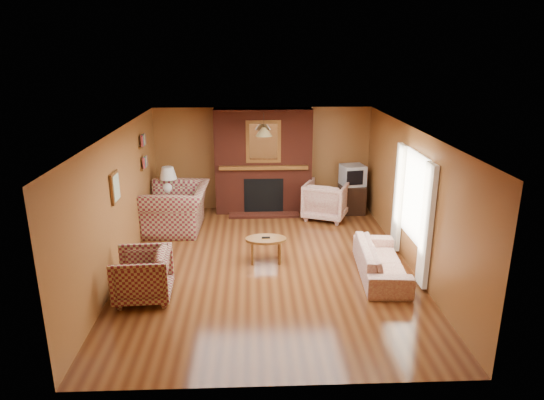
{
  "coord_description": "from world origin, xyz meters",
  "views": [
    {
      "loc": [
        -0.26,
        -7.89,
        3.7
      ],
      "look_at": [
        0.1,
        0.6,
        1.02
      ],
      "focal_mm": 32.0,
      "sensor_mm": 36.0,
      "label": 1
    }
  ],
  "objects_px": {
    "coffee_table": "(266,242)",
    "plaid_armchair": "(142,275)",
    "fireplace": "(263,162)",
    "side_table": "(170,207)",
    "floral_sofa": "(381,261)",
    "tv_stand": "(351,199)",
    "crt_tv": "(353,175)",
    "table_lamp": "(168,179)",
    "floral_armchair": "(326,200)",
    "plaid_loveseat": "(177,208)"
  },
  "relations": [
    {
      "from": "floral_sofa",
      "to": "table_lamp",
      "type": "xyz_separation_m",
      "value": [
        -4.0,
        2.95,
        0.67
      ]
    },
    {
      "from": "plaid_armchair",
      "to": "plaid_loveseat",
      "type": "bearing_deg",
      "value": 174.86
    },
    {
      "from": "coffee_table",
      "to": "table_lamp",
      "type": "bearing_deg",
      "value": 132.05
    },
    {
      "from": "coffee_table",
      "to": "plaid_armchair",
      "type": "bearing_deg",
      "value": -146.3
    },
    {
      "from": "side_table",
      "to": "crt_tv",
      "type": "relative_size",
      "value": 1.0
    },
    {
      "from": "fireplace",
      "to": "side_table",
      "type": "height_order",
      "value": "fireplace"
    },
    {
      "from": "plaid_armchair",
      "to": "crt_tv",
      "type": "height_order",
      "value": "crt_tv"
    },
    {
      "from": "tv_stand",
      "to": "plaid_armchair",
      "type": "bearing_deg",
      "value": -130.61
    },
    {
      "from": "crt_tv",
      "to": "fireplace",
      "type": "bearing_deg",
      "value": 174.7
    },
    {
      "from": "fireplace",
      "to": "floral_armchair",
      "type": "relative_size",
      "value": 2.58
    },
    {
      "from": "table_lamp",
      "to": "floral_sofa",
      "type": "bearing_deg",
      "value": -36.37
    },
    {
      "from": "floral_sofa",
      "to": "tv_stand",
      "type": "height_order",
      "value": "tv_stand"
    },
    {
      "from": "floral_sofa",
      "to": "floral_armchair",
      "type": "bearing_deg",
      "value": 14.29
    },
    {
      "from": "fireplace",
      "to": "table_lamp",
      "type": "relative_size",
      "value": 3.82
    },
    {
      "from": "plaid_loveseat",
      "to": "floral_armchair",
      "type": "xyz_separation_m",
      "value": [
        3.24,
        0.57,
        -0.05
      ]
    },
    {
      "from": "floral_armchair",
      "to": "tv_stand",
      "type": "distance_m",
      "value": 0.76
    },
    {
      "from": "plaid_armchair",
      "to": "tv_stand",
      "type": "xyz_separation_m",
      "value": [
        4.0,
        3.93,
        -0.06
      ]
    },
    {
      "from": "plaid_armchair",
      "to": "floral_sofa",
      "type": "bearing_deg",
      "value": 96.12
    },
    {
      "from": "plaid_loveseat",
      "to": "fireplace",
      "type": "bearing_deg",
      "value": 123.37
    },
    {
      "from": "floral_sofa",
      "to": "side_table",
      "type": "distance_m",
      "value": 4.97
    },
    {
      "from": "side_table",
      "to": "plaid_loveseat",
      "type": "bearing_deg",
      "value": -67.34
    },
    {
      "from": "floral_sofa",
      "to": "coffee_table",
      "type": "bearing_deg",
      "value": 75.83
    },
    {
      "from": "plaid_armchair",
      "to": "floral_sofa",
      "type": "relative_size",
      "value": 0.47
    },
    {
      "from": "coffee_table",
      "to": "plaid_loveseat",
      "type": "bearing_deg",
      "value": 137.01
    },
    {
      "from": "tv_stand",
      "to": "coffee_table",
      "type": "bearing_deg",
      "value": -123.24
    },
    {
      "from": "floral_sofa",
      "to": "plaid_loveseat",
      "type": "bearing_deg",
      "value": 62.39
    },
    {
      "from": "fireplace",
      "to": "coffee_table",
      "type": "height_order",
      "value": "fireplace"
    },
    {
      "from": "table_lamp",
      "to": "tv_stand",
      "type": "xyz_separation_m",
      "value": [
        4.15,
        0.35,
        -0.61
      ]
    },
    {
      "from": "plaid_loveseat",
      "to": "table_lamp",
      "type": "distance_m",
      "value": 0.8
    },
    {
      "from": "coffee_table",
      "to": "side_table",
      "type": "distance_m",
      "value": 3.09
    },
    {
      "from": "plaid_armchair",
      "to": "floral_sofa",
      "type": "xyz_separation_m",
      "value": [
        3.85,
        0.63,
        -0.12
      ]
    },
    {
      "from": "plaid_loveseat",
      "to": "floral_armchair",
      "type": "bearing_deg",
      "value": 101.83
    },
    {
      "from": "tv_stand",
      "to": "floral_armchair",
      "type": "bearing_deg",
      "value": -145.1
    },
    {
      "from": "plaid_armchair",
      "to": "floral_armchair",
      "type": "relative_size",
      "value": 0.92
    },
    {
      "from": "coffee_table",
      "to": "side_table",
      "type": "relative_size",
      "value": 1.25
    },
    {
      "from": "fireplace",
      "to": "side_table",
      "type": "distance_m",
      "value": 2.34
    },
    {
      "from": "fireplace",
      "to": "tv_stand",
      "type": "distance_m",
      "value": 2.23
    },
    {
      "from": "fireplace",
      "to": "side_table",
      "type": "xyz_separation_m",
      "value": [
        -2.1,
        -0.53,
        -0.89
      ]
    },
    {
      "from": "fireplace",
      "to": "coffee_table",
      "type": "relative_size",
      "value": 3.27
    },
    {
      "from": "side_table",
      "to": "floral_armchair",
      "type": "bearing_deg",
      "value": -0.48
    },
    {
      "from": "floral_sofa",
      "to": "tv_stand",
      "type": "distance_m",
      "value": 3.3
    },
    {
      "from": "floral_armchair",
      "to": "coffee_table",
      "type": "height_order",
      "value": "floral_armchair"
    },
    {
      "from": "floral_armchair",
      "to": "coffee_table",
      "type": "relative_size",
      "value": 1.27
    },
    {
      "from": "floral_sofa",
      "to": "crt_tv",
      "type": "bearing_deg",
      "value": 1.82
    },
    {
      "from": "floral_armchair",
      "to": "table_lamp",
      "type": "relative_size",
      "value": 1.48
    },
    {
      "from": "tv_stand",
      "to": "crt_tv",
      "type": "bearing_deg",
      "value": -85.1
    },
    {
      "from": "table_lamp",
      "to": "crt_tv",
      "type": "relative_size",
      "value": 1.07
    },
    {
      "from": "fireplace",
      "to": "tv_stand",
      "type": "bearing_deg",
      "value": -5.15
    },
    {
      "from": "plaid_loveseat",
      "to": "coffee_table",
      "type": "height_order",
      "value": "plaid_loveseat"
    },
    {
      "from": "floral_armchair",
      "to": "tv_stand",
      "type": "xyz_separation_m",
      "value": [
        0.66,
        0.38,
        -0.09
      ]
    }
  ]
}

